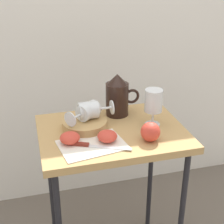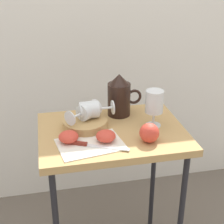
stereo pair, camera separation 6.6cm
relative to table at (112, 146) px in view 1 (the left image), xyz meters
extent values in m
cube|color=silver|center=(0.00, 0.62, 0.30)|extent=(2.40, 0.03, 1.93)
cube|color=tan|center=(0.00, 0.00, 0.06)|extent=(0.59, 0.44, 0.03)
cylinder|color=black|center=(0.26, -0.18, -0.31)|extent=(0.02, 0.02, 0.71)
cylinder|color=black|center=(-0.26, 0.18, -0.31)|extent=(0.02, 0.02, 0.71)
cylinder|color=black|center=(0.26, 0.18, -0.31)|extent=(0.02, 0.02, 0.71)
cube|color=silver|center=(-0.10, -0.10, 0.08)|extent=(0.27, 0.21, 0.00)
cylinder|color=tan|center=(-0.10, 0.04, 0.10)|extent=(0.18, 0.18, 0.03)
cylinder|color=black|center=(0.06, 0.14, 0.15)|extent=(0.10, 0.10, 0.14)
cylinder|color=#B23819|center=(0.06, 0.14, 0.12)|extent=(0.09, 0.09, 0.08)
cone|color=black|center=(0.06, 0.14, 0.24)|extent=(0.09, 0.09, 0.04)
torus|color=black|center=(0.13, 0.14, 0.16)|extent=(0.07, 0.01, 0.07)
cylinder|color=silver|center=(0.17, 0.00, 0.08)|extent=(0.06, 0.06, 0.00)
cylinder|color=silver|center=(0.17, 0.00, 0.11)|extent=(0.01, 0.01, 0.06)
cylinder|color=silver|center=(0.17, 0.00, 0.19)|extent=(0.07, 0.07, 0.09)
cylinder|color=#B23819|center=(0.17, 0.00, 0.17)|extent=(0.06, 0.06, 0.05)
cylinder|color=silver|center=(-0.08, 0.06, 0.15)|extent=(0.08, 0.08, 0.07)
cylinder|color=silver|center=(-0.02, 0.06, 0.15)|extent=(0.06, 0.01, 0.01)
cylinder|color=silver|center=(0.02, 0.06, 0.15)|extent=(0.01, 0.06, 0.06)
cylinder|color=silver|center=(-0.08, 0.06, 0.15)|extent=(0.11, 0.11, 0.07)
cylinder|color=silver|center=(-0.14, 0.02, 0.15)|extent=(0.05, 0.04, 0.01)
cylinder|color=silver|center=(-0.17, 0.00, 0.15)|extent=(0.04, 0.05, 0.06)
ellipsoid|color=#CC3D2D|center=(-0.18, -0.07, 0.10)|extent=(0.08, 0.08, 0.04)
ellipsoid|color=#CC3D2D|center=(-0.04, -0.09, 0.10)|extent=(0.08, 0.08, 0.04)
sphere|color=#CC3D2D|center=(0.12, -0.12, 0.12)|extent=(0.08, 0.08, 0.08)
cube|color=silver|center=(-0.04, -0.14, 0.08)|extent=(0.15, 0.08, 0.00)
cube|color=maroon|center=(-0.16, -0.09, 0.09)|extent=(0.08, 0.05, 0.01)
camera|label=1|loc=(-0.31, -1.17, 0.72)|focal=53.89mm
camera|label=2|loc=(-0.25, -1.18, 0.72)|focal=53.89mm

